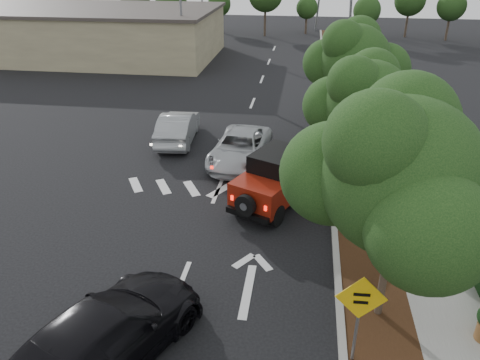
% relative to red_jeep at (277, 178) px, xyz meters
% --- Properties ---
extents(ground, '(120.00, 120.00, 0.00)m').
position_rel_red_jeep_xyz_m(ground, '(-2.45, -5.33, -1.07)').
color(ground, black).
rests_on(ground, ground).
extents(curb, '(0.20, 70.00, 0.15)m').
position_rel_red_jeep_xyz_m(curb, '(2.15, 6.67, -0.99)').
color(curb, '#9E9B93').
rests_on(curb, ground).
extents(planting_strip, '(1.80, 70.00, 0.12)m').
position_rel_red_jeep_xyz_m(planting_strip, '(3.15, 6.67, -1.01)').
color(planting_strip, black).
rests_on(planting_strip, ground).
extents(sidewalk, '(2.00, 70.00, 0.12)m').
position_rel_red_jeep_xyz_m(sidewalk, '(5.05, 6.67, -1.01)').
color(sidewalk, gray).
rests_on(sidewalk, ground).
extents(hedge, '(0.80, 70.00, 0.80)m').
position_rel_red_jeep_xyz_m(hedge, '(6.45, 6.67, -0.67)').
color(hedge, black).
rests_on(hedge, ground).
extents(commercial_building, '(22.00, 12.00, 4.00)m').
position_rel_red_jeep_xyz_m(commercial_building, '(-18.45, 24.67, 0.93)').
color(commercial_building, gray).
rests_on(commercial_building, ground).
extents(transmission_tower, '(7.00, 4.00, 28.00)m').
position_rel_red_jeep_xyz_m(transmission_tower, '(3.55, 42.67, -1.07)').
color(transmission_tower, slate).
rests_on(transmission_tower, ground).
extents(street_tree_near, '(3.80, 3.80, 5.92)m').
position_rel_red_jeep_xyz_m(street_tree_near, '(3.15, -5.83, -1.07)').
color(street_tree_near, black).
rests_on(street_tree_near, ground).
extents(street_tree_mid, '(3.20, 3.20, 5.32)m').
position_rel_red_jeep_xyz_m(street_tree_mid, '(3.15, 1.17, -1.07)').
color(street_tree_mid, black).
rests_on(street_tree_mid, ground).
extents(street_tree_far, '(3.40, 3.40, 5.62)m').
position_rel_red_jeep_xyz_m(street_tree_far, '(3.15, 7.67, -1.07)').
color(street_tree_far, black).
rests_on(street_tree_far, ground).
extents(light_pole_a, '(2.00, 0.22, 9.00)m').
position_rel_red_jeep_xyz_m(light_pole_a, '(-8.95, 20.67, -1.07)').
color(light_pole_a, slate).
rests_on(light_pole_a, ground).
extents(light_pole_b, '(2.00, 0.22, 9.00)m').
position_rel_red_jeep_xyz_m(light_pole_b, '(-9.95, 32.67, -1.07)').
color(light_pole_b, slate).
rests_on(light_pole_b, ground).
extents(red_jeep, '(3.24, 4.29, 2.10)m').
position_rel_red_jeep_xyz_m(red_jeep, '(0.00, 0.00, 0.00)').
color(red_jeep, black).
rests_on(red_jeep, ground).
extents(silver_suv_ahead, '(2.73, 5.17, 1.39)m').
position_rel_red_jeep_xyz_m(silver_suv_ahead, '(-1.95, 3.63, -0.37)').
color(silver_suv_ahead, '#A8ABAF').
rests_on(silver_suv_ahead, ground).
extents(black_suv_oncoming, '(4.37, 6.09, 1.64)m').
position_rel_red_jeep_xyz_m(black_suv_oncoming, '(-3.45, -8.37, -0.25)').
color(black_suv_oncoming, black).
rests_on(black_suv_oncoming, ground).
extents(silver_sedan_oncoming, '(1.93, 4.66, 1.50)m').
position_rel_red_jeep_xyz_m(silver_sedan_oncoming, '(-5.43, 5.72, -0.32)').
color(silver_sedan_oncoming, '#919598').
rests_on(silver_sedan_oncoming, ground).
extents(parked_suv, '(4.33, 1.76, 1.47)m').
position_rel_red_jeep_xyz_m(parked_suv, '(-12.16, 21.19, -0.33)').
color(parked_suv, '#9A9CA1').
rests_on(parked_suv, ground).
extents(speed_hump_sign, '(1.15, 0.10, 2.45)m').
position_rel_red_jeep_xyz_m(speed_hump_sign, '(2.35, -7.58, 0.63)').
color(speed_hump_sign, slate).
rests_on(speed_hump_sign, ground).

